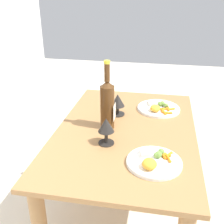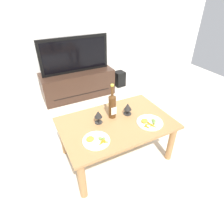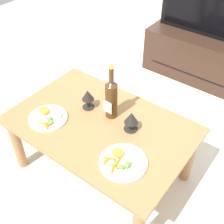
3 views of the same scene
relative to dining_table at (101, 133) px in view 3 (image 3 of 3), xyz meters
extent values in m
plane|color=beige|center=(0.00, 0.00, -0.40)|extent=(6.40, 6.40, 0.00)
cube|color=#9E7042|center=(0.00, 0.00, 0.07)|extent=(1.15, 0.76, 0.03)
cylinder|color=#9E7042|center=(-0.51, -0.32, -0.17)|extent=(0.07, 0.07, 0.45)
cylinder|color=#9E7042|center=(-0.51, 0.32, -0.17)|extent=(0.07, 0.07, 0.45)
cylinder|color=#9E7042|center=(0.51, 0.32, -0.17)|extent=(0.07, 0.07, 0.45)
cube|color=#382319|center=(0.09, 1.60, -0.17)|extent=(1.23, 0.48, 0.45)
cube|color=black|center=(0.09, 1.35, -0.26)|extent=(0.98, 0.01, 0.01)
cube|color=black|center=(0.09, 1.60, 0.34)|extent=(1.13, 0.04, 0.57)
cube|color=black|center=(0.09, 1.57, 0.34)|extent=(1.04, 0.01, 0.48)
cylinder|color=#4C2D14|center=(0.01, 0.11, 0.20)|extent=(0.08, 0.08, 0.24)
cone|color=#4C2D14|center=(0.01, 0.11, 0.34)|extent=(0.08, 0.08, 0.03)
cylinder|color=#4C2D14|center=(0.01, 0.11, 0.40)|extent=(0.03, 0.03, 0.10)
cylinder|color=yellow|center=(0.01, 0.11, 0.46)|extent=(0.03, 0.03, 0.02)
cube|color=silver|center=(0.01, 0.07, 0.18)|extent=(0.06, 0.00, 0.09)
cylinder|color=black|center=(-0.17, 0.08, 0.08)|extent=(0.08, 0.08, 0.01)
cylinder|color=black|center=(-0.17, 0.08, 0.12)|extent=(0.02, 0.02, 0.06)
cone|color=black|center=(-0.17, 0.08, 0.19)|extent=(0.08, 0.08, 0.07)
cylinder|color=black|center=(0.18, 0.08, 0.08)|extent=(0.09, 0.09, 0.01)
cylinder|color=black|center=(0.18, 0.08, 0.11)|extent=(0.02, 0.02, 0.05)
cone|color=black|center=(0.18, 0.08, 0.18)|extent=(0.09, 0.09, 0.08)
cylinder|color=white|center=(-0.30, -0.17, 0.09)|extent=(0.25, 0.25, 0.01)
torus|color=white|center=(-0.30, -0.17, 0.10)|extent=(0.25, 0.25, 0.01)
ellipsoid|color=orange|center=(-0.35, -0.15, 0.11)|extent=(0.07, 0.07, 0.04)
cube|color=beige|center=(-0.25, -0.13, 0.10)|extent=(0.07, 0.06, 0.02)
cylinder|color=orange|center=(-0.28, -0.23, 0.10)|extent=(0.05, 0.03, 0.01)
cylinder|color=orange|center=(-0.24, -0.23, 0.10)|extent=(0.05, 0.04, 0.01)
cylinder|color=orange|center=(-0.25, -0.22, 0.10)|extent=(0.01, 0.05, 0.01)
cylinder|color=orange|center=(-0.26, -0.21, 0.10)|extent=(0.05, 0.03, 0.01)
cylinder|color=orange|center=(-0.25, -0.20, 0.10)|extent=(0.04, 0.05, 0.01)
sphere|color=olive|center=(-0.27, -0.18, 0.11)|extent=(0.03, 0.03, 0.03)
sphere|color=olive|center=(-0.26, -0.19, 0.11)|extent=(0.03, 0.03, 0.03)
sphere|color=olive|center=(-0.24, -0.20, 0.11)|extent=(0.03, 0.03, 0.03)
cylinder|color=white|center=(0.30, -0.17, 0.09)|extent=(0.27, 0.27, 0.01)
torus|color=white|center=(0.30, -0.17, 0.10)|extent=(0.27, 0.27, 0.01)
ellipsoid|color=orange|center=(0.24, -0.15, 0.11)|extent=(0.07, 0.06, 0.04)
cube|color=beige|center=(0.35, -0.12, 0.10)|extent=(0.07, 0.07, 0.02)
cylinder|color=orange|center=(0.28, -0.19, 0.10)|extent=(0.02, 0.05, 0.01)
cylinder|color=orange|center=(0.27, -0.20, 0.10)|extent=(0.05, 0.04, 0.01)
cylinder|color=orange|center=(0.22, -0.20, 0.10)|extent=(0.05, 0.03, 0.01)
cylinder|color=orange|center=(0.22, -0.22, 0.10)|extent=(0.02, 0.05, 0.01)
cylinder|color=orange|center=(0.22, -0.23, 0.10)|extent=(0.03, 0.05, 0.01)
cylinder|color=orange|center=(0.28, -0.25, 0.10)|extent=(0.04, 0.05, 0.01)
cylinder|color=orange|center=(0.28, -0.23, 0.10)|extent=(0.05, 0.01, 0.01)
sphere|color=olive|center=(0.34, -0.19, 0.11)|extent=(0.03, 0.03, 0.03)
sphere|color=olive|center=(0.31, -0.22, 0.11)|extent=(0.03, 0.03, 0.03)
sphere|color=olive|center=(0.34, -0.17, 0.11)|extent=(0.03, 0.03, 0.03)
sphere|color=olive|center=(0.33, -0.18, 0.11)|extent=(0.03, 0.03, 0.03)
sphere|color=olive|center=(0.32, -0.21, 0.11)|extent=(0.03, 0.03, 0.03)
camera|label=1|loc=(-1.35, -0.17, 0.83)|focal=44.66mm
camera|label=2|loc=(-0.75, -1.36, 1.25)|focal=30.05mm
camera|label=3|loc=(0.87, -1.03, 1.38)|focal=47.11mm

